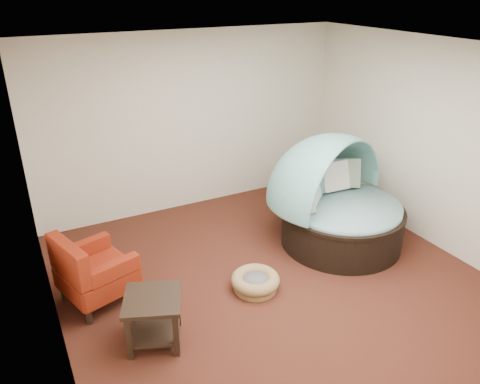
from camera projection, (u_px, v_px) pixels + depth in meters
name	position (u px, v px, depth m)	size (l,w,h in m)	color
floor	(271.00, 279.00, 5.91)	(5.00, 5.00, 0.00)	#4A2315
wall_back	(192.00, 122.00, 7.35)	(5.00, 5.00, 0.00)	beige
wall_front	(458.00, 297.00, 3.32)	(5.00, 5.00, 0.00)	beige
wall_left	(42.00, 225.00, 4.28)	(5.00, 5.00, 0.00)	beige
wall_right	(431.00, 144.00, 6.39)	(5.00, 5.00, 0.00)	beige
ceiling	(279.00, 50.00, 4.75)	(5.00, 5.00, 0.00)	white
canopy_daybed	(338.00, 195.00, 6.49)	(2.20, 2.17, 1.56)	black
pet_basket	(255.00, 281.00, 5.68)	(0.65, 0.65, 0.21)	olive
red_armchair	(92.00, 272.00, 5.34)	(0.95, 0.95, 0.89)	black
side_table	(154.00, 313.00, 4.76)	(0.74, 0.74, 0.55)	black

